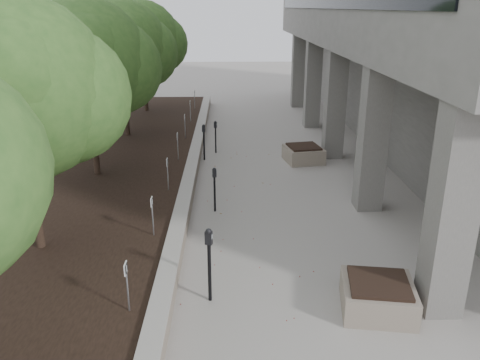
{
  "coord_description": "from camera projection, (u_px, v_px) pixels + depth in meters",
  "views": [
    {
      "loc": [
        -0.56,
        -6.82,
        5.48
      ],
      "look_at": [
        -0.28,
        5.2,
        1.15
      ],
      "focal_mm": 36.24,
      "sensor_mm": 36.0,
      "label": 1
    }
  ],
  "objects": [
    {
      "name": "parking_meter_5",
      "position": [
        216.0,
        137.0,
        18.97
      ],
      "size": [
        0.15,
        0.13,
        1.29
      ],
      "primitive_type": null,
      "rotation": [
        0.0,
        0.0,
        -0.32
      ],
      "color": "black",
      "rests_on": "ground"
    },
    {
      "name": "parking_meter_2",
      "position": [
        209.0,
        265.0,
        9.31
      ],
      "size": [
        0.18,
        0.15,
        1.56
      ],
      "primitive_type": null,
      "rotation": [
        0.0,
        0.0,
        -0.29
      ],
      "color": "black",
      "rests_on": "ground"
    },
    {
      "name": "parking_sign_5",
      "position": [
        178.0,
        146.0,
        16.87
      ],
      "size": [
        0.04,
        0.22,
        0.96
      ],
      "primitive_type": null,
      "color": "black",
      "rests_on": "planting_bed"
    },
    {
      "name": "ground",
      "position": [
        263.0,
        346.0,
        8.29
      ],
      "size": [
        90.0,
        90.0,
        0.0
      ],
      "primitive_type": "plane",
      "color": "#9F9A92",
      "rests_on": "ground"
    },
    {
      "name": "crabapple_tree_5",
      "position": [
        143.0,
        56.0,
        24.06
      ],
      "size": [
        4.6,
        4.0,
        5.44
      ],
      "primitive_type": null,
      "color": "#335E24",
      "rests_on": "planting_bed"
    },
    {
      "name": "planting_bed",
      "position": [
        85.0,
        170.0,
        16.56
      ],
      "size": [
        7.0,
        26.0,
        0.4
      ],
      "primitive_type": "cube",
      "color": "black",
      "rests_on": "ground"
    },
    {
      "name": "parking_sign_2",
      "position": [
        127.0,
        287.0,
        8.41
      ],
      "size": [
        0.04,
        0.22,
        0.96
      ],
      "primitive_type": null,
      "color": "black",
      "rests_on": "planting_bed"
    },
    {
      "name": "parking_sign_7",
      "position": [
        190.0,
        111.0,
        22.52
      ],
      "size": [
        0.04,
        0.22,
        0.96
      ],
      "primitive_type": null,
      "color": "black",
      "rests_on": "planting_bed"
    },
    {
      "name": "crabapple_tree_2",
      "position": [
        23.0,
        128.0,
        9.95
      ],
      "size": [
        4.6,
        4.0,
        5.44
      ],
      "primitive_type": null,
      "color": "#335E24",
      "rests_on": "planting_bed"
    },
    {
      "name": "retaining_wall",
      "position": [
        192.0,
        168.0,
        16.63
      ],
      "size": [
        0.39,
        26.0,
        0.5
      ],
      "primitive_type": null,
      "color": "gray",
      "rests_on": "ground"
    },
    {
      "name": "parking_sign_8",
      "position": [
        195.0,
        99.0,
        25.34
      ],
      "size": [
        0.04,
        0.22,
        0.96
      ],
      "primitive_type": null,
      "color": "black",
      "rests_on": "planting_bed"
    },
    {
      "name": "parking_sign_6",
      "position": [
        185.0,
        126.0,
        19.7
      ],
      "size": [
        0.04,
        0.22,
        0.96
      ],
      "primitive_type": null,
      "color": "black",
      "rests_on": "planting_bed"
    },
    {
      "name": "planter_front",
      "position": [
        378.0,
        296.0,
        9.17
      ],
      "size": [
        1.51,
        1.51,
        0.62
      ],
      "primitive_type": null,
      "rotation": [
        0.0,
        0.0,
        -0.15
      ],
      "color": "gray",
      "rests_on": "ground"
    },
    {
      "name": "planter_back",
      "position": [
        303.0,
        154.0,
        18.03
      ],
      "size": [
        1.51,
        1.51,
        0.61
      ],
      "primitive_type": null,
      "rotation": [
        0.0,
        0.0,
        0.18
      ],
      "color": "gray",
      "rests_on": "ground"
    },
    {
      "name": "crabapple_tree_4",
      "position": [
        123.0,
        69.0,
        19.35
      ],
      "size": [
        4.6,
        4.0,
        5.44
      ],
      "primitive_type": null,
      "color": "#335E24",
      "rests_on": "planting_bed"
    },
    {
      "name": "crabapple_tree_3",
      "position": [
        89.0,
        89.0,
        14.65
      ],
      "size": [
        4.6,
        4.0,
        5.44
      ],
      "primitive_type": null,
      "color": "#335E24",
      "rests_on": "planting_bed"
    },
    {
      "name": "parking_sign_3",
      "position": [
        153.0,
        217.0,
        11.23
      ],
      "size": [
        0.04,
        0.22,
        0.96
      ],
      "primitive_type": null,
      "color": "black",
      "rests_on": "planting_bed"
    },
    {
      "name": "parking_meter_3",
      "position": [
        215.0,
        190.0,
        13.51
      ],
      "size": [
        0.14,
        0.11,
        1.3
      ],
      "primitive_type": null,
      "rotation": [
        0.0,
        0.0,
        0.17
      ],
      "color": "black",
      "rests_on": "ground"
    },
    {
      "name": "berry_scatter",
      "position": [
        247.0,
        222.0,
        12.98
      ],
      "size": [
        3.3,
        14.1,
        0.02
      ],
      "primitive_type": null,
      "color": "maroon",
      "rests_on": "ground"
    },
    {
      "name": "parking_sign_4",
      "position": [
        168.0,
        174.0,
        14.05
      ],
      "size": [
        0.04,
        0.22,
        0.96
      ],
      "primitive_type": null,
      "color": "black",
      "rests_on": "planting_bed"
    },
    {
      "name": "parking_meter_4",
      "position": [
        204.0,
        142.0,
        18.08
      ],
      "size": [
        0.15,
        0.11,
        1.37
      ],
      "primitive_type": null,
      "rotation": [
        0.0,
        0.0,
        -0.11
      ],
      "color": "black",
      "rests_on": "ground"
    }
  ]
}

